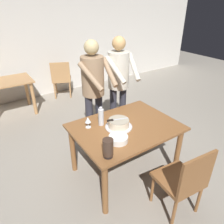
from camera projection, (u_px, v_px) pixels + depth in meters
ground_plane at (124, 170)px, 3.04m from camera, size 14.00×14.00×0.00m
back_wall at (38, 39)px, 4.88m from camera, size 10.00×0.12×2.70m
main_dining_table at (125, 134)px, 2.74m from camera, size 1.31×0.98×0.75m
cake_on_platter at (119, 124)px, 2.64m from camera, size 0.34×0.34×0.11m
cake_knife at (113, 120)px, 2.59m from camera, size 0.26×0.11×0.02m
plate_stack at (118, 139)px, 2.38m from camera, size 0.22×0.22×0.07m
wine_glass_near at (88, 120)px, 2.61m from camera, size 0.08×0.08×0.14m
water_bottle at (101, 117)px, 2.66m from camera, size 0.07×0.07×0.25m
hurricane_lamp at (108, 148)px, 2.12m from camera, size 0.11×0.11×0.21m
person_cutting_cake at (93, 86)px, 3.01m from camera, size 0.46×0.57×1.72m
person_standing_beside at (119, 80)px, 3.26m from camera, size 0.47×0.56×1.72m
chair_near_side at (184, 180)px, 2.23m from camera, size 0.48×0.48×0.90m
background_table at (7, 89)px, 4.26m from camera, size 1.00×0.70×0.74m
background_chair_1 at (61, 78)px, 5.10m from camera, size 0.58×0.58×0.90m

